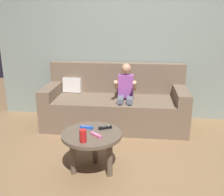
{
  "coord_description": "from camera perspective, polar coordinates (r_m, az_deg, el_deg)",
  "views": [
    {
      "loc": [
        0.12,
        -2.23,
        1.56
      ],
      "look_at": [
        -0.2,
        0.8,
        0.61
      ],
      "focal_mm": 42.5,
      "sensor_mm": 36.0,
      "label": 1
    }
  ],
  "objects": [
    {
      "name": "soda_can",
      "position": [
        2.49,
        -6.25,
        -8.09
      ],
      "size": [
        0.07,
        0.07,
        0.12
      ],
      "primitive_type": "cylinder",
      "color": "red",
      "rests_on": "coffee_table"
    },
    {
      "name": "couch",
      "position": [
        3.9,
        0.61,
        -1.46
      ],
      "size": [
        2.03,
        0.8,
        0.88
      ],
      "color": "#75604C",
      "rests_on": "ground"
    },
    {
      "name": "person_seated_on_couch",
      "position": [
        3.64,
        2.91,
        1.09
      ],
      "size": [
        0.3,
        0.36,
        0.94
      ],
      "color": "slate",
      "rests_on": "ground"
    },
    {
      "name": "game_remote_pink_center",
      "position": [
        2.61,
        -3.47,
        -7.94
      ],
      "size": [
        0.13,
        0.12,
        0.03
      ],
      "color": "pink",
      "rests_on": "coffee_table"
    },
    {
      "name": "coffee_table",
      "position": [
        2.72,
        -4.35,
        -8.88
      ],
      "size": [
        0.6,
        0.6,
        0.44
      ],
      "color": "brown",
      "rests_on": "ground"
    },
    {
      "name": "game_remote_black_far_corner",
      "position": [
        2.76,
        -1.48,
        -6.39
      ],
      "size": [
        0.14,
        0.09,
        0.03
      ],
      "color": "black",
      "rests_on": "coffee_table"
    },
    {
      "name": "ground_plane",
      "position": [
        2.73,
        2.57,
        -17.59
      ],
      "size": [
        8.39,
        8.39,
        0.0
      ],
      "primitive_type": "plane",
      "color": "olive"
    },
    {
      "name": "game_remote_blue_near_edge",
      "position": [
        2.78,
        -5.5,
        -6.29
      ],
      "size": [
        0.14,
        0.05,
        0.03
      ],
      "color": "blue",
      "rests_on": "coffee_table"
    },
    {
      "name": "wall_back",
      "position": [
        4.08,
        4.43,
        12.92
      ],
      "size": [
        4.19,
        0.05,
        2.5
      ],
      "primitive_type": "cube",
      "color": "gray",
      "rests_on": "ground"
    }
  ]
}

